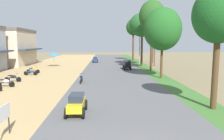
{
  "coord_description": "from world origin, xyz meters",
  "views": [
    {
      "loc": [
        -1.13,
        -6.0,
        4.33
      ],
      "look_at": [
        -0.4,
        15.91,
        1.48
      ],
      "focal_mm": 33.72,
      "sensor_mm": 36.0,
      "label": 1
    }
  ],
  "objects_px": {
    "median_tree_nearest": "(219,16)",
    "car_sedan_blue": "(95,59)",
    "street_signboard": "(3,116)",
    "median_tree_fifth": "(133,28)",
    "median_tree_second": "(162,29)",
    "car_sedan_yellow": "(77,103)",
    "median_tree_fourth": "(142,25)",
    "car_van_black": "(127,64)",
    "streetlamp_near": "(140,40)",
    "vendor_umbrella": "(54,54)",
    "streetlamp_mid": "(133,43)",
    "median_tree_third": "(152,16)",
    "parked_motorbike_fourth": "(13,77)",
    "parked_motorbike_fifth": "(31,72)",
    "motorbike_ahead_second": "(82,78)",
    "utility_pole_far": "(155,39)",
    "parked_motorbike_third": "(5,82)",
    "utility_pole_near": "(153,40)",
    "parked_motorbike_sixth": "(33,70)"
  },
  "relations": [
    {
      "from": "median_tree_nearest",
      "to": "car_sedan_blue",
      "type": "height_order",
      "value": "median_tree_nearest"
    },
    {
      "from": "street_signboard",
      "to": "median_tree_fifth",
      "type": "bearing_deg",
      "value": 74.57
    },
    {
      "from": "median_tree_second",
      "to": "car_sedan_yellow",
      "type": "distance_m",
      "value": 16.16
    },
    {
      "from": "median_tree_fourth",
      "to": "car_van_black",
      "type": "distance_m",
      "value": 8.92
    },
    {
      "from": "streetlamp_near",
      "to": "median_tree_nearest",
      "type": "bearing_deg",
      "value": -89.81
    },
    {
      "from": "vendor_umbrella",
      "to": "streetlamp_mid",
      "type": "xyz_separation_m",
      "value": [
        16.14,
        14.37,
        2.03
      ]
    },
    {
      "from": "median_tree_fourth",
      "to": "streetlamp_near",
      "type": "bearing_deg",
      "value": 87.16
    },
    {
      "from": "median_tree_second",
      "to": "streetlamp_near",
      "type": "xyz_separation_m",
      "value": [
        0.12,
        17.04,
        -1.13
      ]
    },
    {
      "from": "median_tree_third",
      "to": "car_van_black",
      "type": "height_order",
      "value": "median_tree_third"
    },
    {
      "from": "parked_motorbike_fourth",
      "to": "median_tree_third",
      "type": "height_order",
      "value": "median_tree_third"
    },
    {
      "from": "median_tree_nearest",
      "to": "parked_motorbike_fifth",
      "type": "bearing_deg",
      "value": 138.72
    },
    {
      "from": "car_sedan_yellow",
      "to": "median_tree_third",
      "type": "bearing_deg",
      "value": 66.03
    },
    {
      "from": "median_tree_fifth",
      "to": "car_van_black",
      "type": "bearing_deg",
      "value": -100.91
    },
    {
      "from": "median_tree_second",
      "to": "car_sedan_yellow",
      "type": "bearing_deg",
      "value": -123.84
    },
    {
      "from": "median_tree_third",
      "to": "motorbike_ahead_second",
      "type": "distance_m",
      "value": 15.83
    },
    {
      "from": "street_signboard",
      "to": "car_sedan_blue",
      "type": "height_order",
      "value": "street_signboard"
    },
    {
      "from": "streetlamp_near",
      "to": "parked_motorbike_fourth",
      "type": "bearing_deg",
      "value": -131.83
    },
    {
      "from": "utility_pole_far",
      "to": "car_sedan_blue",
      "type": "distance_m",
      "value": 14.05
    },
    {
      "from": "vendor_umbrella",
      "to": "car_sedan_blue",
      "type": "bearing_deg",
      "value": 48.08
    },
    {
      "from": "vendor_umbrella",
      "to": "median_tree_third",
      "type": "bearing_deg",
      "value": -19.62
    },
    {
      "from": "parked_motorbike_fourth",
      "to": "parked_motorbike_third",
      "type": "bearing_deg",
      "value": -80.83
    },
    {
      "from": "parked_motorbike_fifth",
      "to": "motorbike_ahead_second",
      "type": "relative_size",
      "value": 1.0
    },
    {
      "from": "parked_motorbike_third",
      "to": "median_tree_second",
      "type": "bearing_deg",
      "value": 15.93
    },
    {
      "from": "vendor_umbrella",
      "to": "utility_pole_near",
      "type": "relative_size",
      "value": 0.27
    },
    {
      "from": "car_sedan_yellow",
      "to": "motorbike_ahead_second",
      "type": "distance_m",
      "value": 10.02
    },
    {
      "from": "parked_motorbike_third",
      "to": "streetlamp_near",
      "type": "distance_m",
      "value": 27.67
    },
    {
      "from": "streetlamp_mid",
      "to": "car_sedan_blue",
      "type": "xyz_separation_m",
      "value": [
        -9.06,
        -6.48,
        -3.6
      ]
    },
    {
      "from": "parked_motorbike_sixth",
      "to": "streetlamp_near",
      "type": "relative_size",
      "value": 0.22
    },
    {
      "from": "median_tree_third",
      "to": "median_tree_fifth",
      "type": "distance_m",
      "value": 17.6
    },
    {
      "from": "parked_motorbike_sixth",
      "to": "parked_motorbike_fifth",
      "type": "bearing_deg",
      "value": -82.19
    },
    {
      "from": "parked_motorbike_third",
      "to": "streetlamp_near",
      "type": "relative_size",
      "value": 0.22
    },
    {
      "from": "parked_motorbike_fifth",
      "to": "median_tree_fourth",
      "type": "bearing_deg",
      "value": 32.97
    },
    {
      "from": "parked_motorbike_sixth",
      "to": "streetlamp_mid",
      "type": "distance_m",
      "value": 28.75
    },
    {
      "from": "motorbike_ahead_second",
      "to": "vendor_umbrella",
      "type": "bearing_deg",
      "value": 113.02
    },
    {
      "from": "streetlamp_mid",
      "to": "car_van_black",
      "type": "relative_size",
      "value": 3.06
    },
    {
      "from": "streetlamp_near",
      "to": "car_sedan_blue",
      "type": "bearing_deg",
      "value": 156.96
    },
    {
      "from": "median_tree_nearest",
      "to": "motorbike_ahead_second",
      "type": "distance_m",
      "value": 14.37
    },
    {
      "from": "median_tree_nearest",
      "to": "car_sedan_blue",
      "type": "bearing_deg",
      "value": 105.55
    },
    {
      "from": "streetlamp_mid",
      "to": "motorbike_ahead_second",
      "type": "height_order",
      "value": "streetlamp_mid"
    },
    {
      "from": "median_tree_fifth",
      "to": "parked_motorbike_sixth",
      "type": "bearing_deg",
      "value": -129.47
    },
    {
      "from": "streetlamp_mid",
      "to": "utility_pole_far",
      "type": "xyz_separation_m",
      "value": [
        2.28,
        -13.56,
        0.72
      ]
    },
    {
      "from": "vendor_umbrella",
      "to": "median_tree_fifth",
      "type": "distance_m",
      "value": 20.52
    },
    {
      "from": "median_tree_third",
      "to": "utility_pole_near",
      "type": "xyz_separation_m",
      "value": [
        3.15,
        12.6,
        -3.4
      ]
    },
    {
      "from": "parked_motorbike_fifth",
      "to": "utility_pole_far",
      "type": "bearing_deg",
      "value": 30.12
    },
    {
      "from": "parked_motorbike_fifth",
      "to": "streetlamp_near",
      "type": "distance_m",
      "value": 22.39
    },
    {
      "from": "parked_motorbike_fourth",
      "to": "car_sedan_yellow",
      "type": "distance_m",
      "value": 13.62
    },
    {
      "from": "median_tree_nearest",
      "to": "median_tree_fourth",
      "type": "bearing_deg",
      "value": 90.6
    },
    {
      "from": "parked_motorbike_third",
      "to": "parked_motorbike_fourth",
      "type": "xyz_separation_m",
      "value": [
        -0.44,
        2.73,
        0.0
      ]
    },
    {
      "from": "vendor_umbrella",
      "to": "median_tree_fourth",
      "type": "distance_m",
      "value": 16.8
    },
    {
      "from": "streetlamp_near",
      "to": "utility_pole_near",
      "type": "xyz_separation_m",
      "value": [
        3.35,
        2.73,
        0.09
      ]
    }
  ]
}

